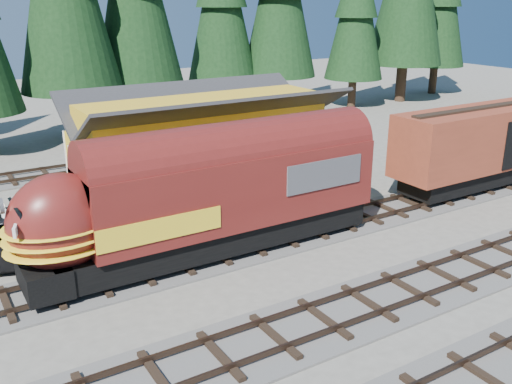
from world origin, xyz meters
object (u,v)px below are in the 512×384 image
pickup_truck_a (31,235)px  boxcar (494,142)px  locomotive (199,202)px  depot (206,137)px

pickup_truck_a → boxcar: bearing=-80.4°
locomotive → pickup_truck_a: locomotive is taller
depot → locomotive: bearing=-118.9°
locomotive → boxcar: (16.77, 0.00, 0.09)m
depot → pickup_truck_a: (-9.01, -3.20, -1.99)m
boxcar → locomotive: bearing=180.0°
locomotive → depot: bearing=61.1°
depot → pickup_truck_a: size_ratio=1.83×
depot → pickup_truck_a: depot is taller
locomotive → boxcar: size_ratio=1.14×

